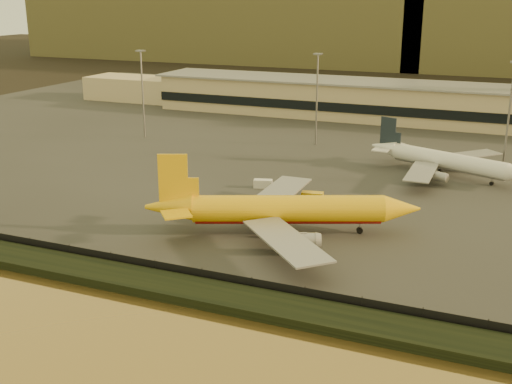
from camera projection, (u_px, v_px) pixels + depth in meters
ground at (227, 251)px, 107.23m from camera, size 900.00×900.00×0.00m
embankment at (177, 288)px, 92.05m from camera, size 320.00×7.00×1.40m
tarmac at (363, 137)px, 190.87m from camera, size 320.00×220.00×0.20m
perimeter_fence at (190, 274)px, 95.39m from camera, size 300.00×0.05×2.20m
terminal_building at (344, 99)px, 221.30m from camera, size 202.00×25.00×12.60m
apron_light_masts at (405, 98)px, 163.09m from camera, size 152.20×12.20×25.40m
distant_hills at (426, 9)px, 404.99m from camera, size 470.00×160.00×70.00m
dhl_cargo_jet at (283, 210)px, 113.29m from camera, size 46.72×44.23×14.59m
white_narrowbody_jet at (446, 161)px, 149.74m from camera, size 39.34×37.17×11.75m
gse_vehicle_yellow at (312, 197)px, 131.73m from camera, size 4.69×2.67×1.99m
gse_vehicle_white at (263, 184)px, 141.13m from camera, size 4.38×2.81×1.82m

